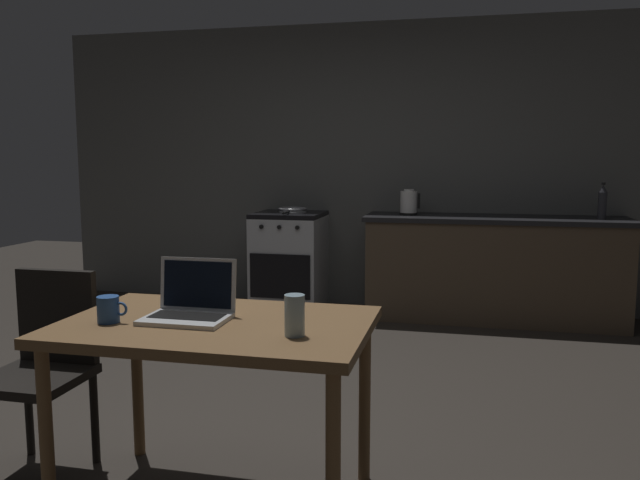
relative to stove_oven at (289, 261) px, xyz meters
name	(u,v)px	position (x,y,z in m)	size (l,w,h in m)	color
ground_plane	(278,412)	(0.59, -2.32, -0.44)	(12.00, 12.00, 0.00)	#2D2823
back_wall	(393,167)	(0.89, 0.35, 0.85)	(6.40, 0.10, 2.58)	#5A5B59
kitchen_counter	(493,268)	(1.79, 0.00, 0.00)	(2.16, 0.64, 0.88)	#4C3D2D
stove_oven	(289,261)	(0.00, 0.00, 0.00)	(0.60, 0.62, 0.88)	#B7BABF
dining_table	(216,341)	(0.63, -3.26, 0.23)	(1.18, 0.77, 0.75)	brown
chair	(45,358)	(-0.22, -3.14, 0.06)	(0.40, 0.40, 0.88)	black
laptop	(190,307)	(0.52, -3.25, 0.35)	(0.32, 0.25, 0.23)	silver
electric_kettle	(409,203)	(1.07, 0.00, 0.55)	(0.17, 0.15, 0.22)	black
bottle	(602,202)	(2.61, -0.05, 0.58)	(0.07, 0.07, 0.29)	#2D2D33
frying_pan	(292,210)	(0.04, -0.03, 0.47)	(0.26, 0.43, 0.05)	gray
coffee_mug	(109,309)	(0.24, -3.37, 0.36)	(0.12, 0.08, 0.10)	#264C8C
drinking_glass	(295,315)	(0.98, -3.39, 0.38)	(0.07, 0.07, 0.15)	#99B7C6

